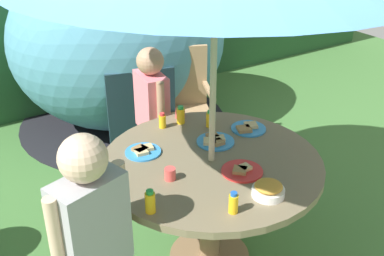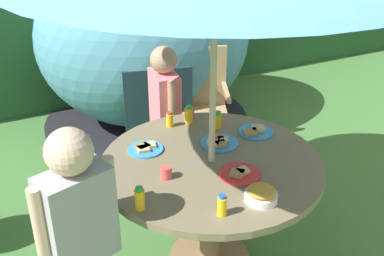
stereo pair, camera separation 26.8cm
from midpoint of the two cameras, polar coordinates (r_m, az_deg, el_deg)
hedge_backdrop at (r=5.36m, az=-18.58°, el=13.12°), size 9.00×0.70×1.98m
garden_table at (r=2.86m, az=-0.41°, el=-6.13°), size 1.30×1.30×0.75m
wooden_chair at (r=4.05m, az=-3.51°, el=3.37°), size 0.65×0.60×0.98m
dome_tent at (r=4.65m, az=-10.41°, el=10.10°), size 2.50×2.50×1.69m
child_in_pink_shirt at (r=3.54m, az=-6.99°, el=2.99°), size 0.20×0.40×1.16m
child_in_grey_shirt at (r=2.28m, az=-15.35°, el=-11.17°), size 0.42×0.27×1.27m
snack_bowl at (r=2.48m, az=6.05°, el=-7.43°), size 0.17×0.17×0.08m
plate_mid_right at (r=2.67m, az=3.15°, el=-5.19°), size 0.23×0.23×0.03m
plate_far_left at (r=3.12m, az=4.29°, el=-0.08°), size 0.23×0.23×0.03m
plate_front_edge at (r=2.88m, az=-8.55°, el=-2.82°), size 0.22×0.22×0.03m
plate_far_right at (r=2.96m, az=0.19°, el=-1.60°), size 0.24×0.24×0.03m
juice_bottle_near_left at (r=2.35m, az=1.68°, el=-9.07°), size 0.05×0.05×0.12m
juice_bottle_near_right at (r=3.18m, az=-3.78°, el=1.48°), size 0.05×0.05×0.12m
juice_bottle_center_front at (r=3.14m, az=-6.01°, el=0.79°), size 0.05×0.05×0.11m
juice_bottle_center_back at (r=2.37m, az=-8.30°, el=-8.84°), size 0.05×0.05×0.13m
juice_bottle_mid_left at (r=3.13m, az=-0.25°, el=1.01°), size 0.06×0.06×0.12m
cup_near at (r=3.27m, az=-3.78°, el=1.71°), size 0.07×0.07×0.06m
cup_far at (r=2.61m, az=-5.60°, el=-5.56°), size 0.06×0.06×0.07m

